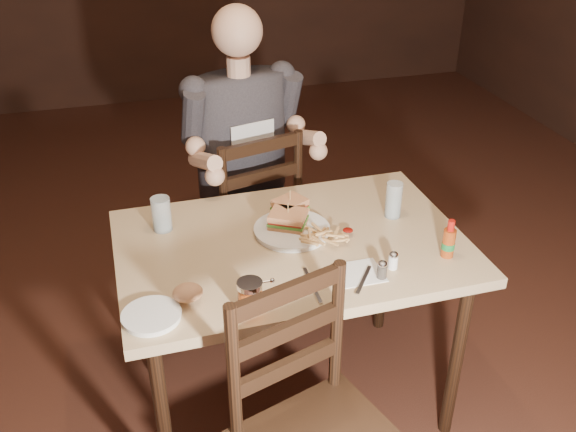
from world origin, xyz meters
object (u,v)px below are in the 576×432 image
object	(u,v)px
glass_right	(394,200)
hot_sauce	(449,238)
syrup_dispenser	(250,296)
side_plate	(152,317)
chair_far	(244,218)
dinner_plate	(292,231)
glass_left	(161,214)
main_table	(292,260)
diner	(245,122)

from	to	relation	value
glass_right	hot_sauce	size ratio (longest dim) A/B	0.99
glass_right	syrup_dispenser	bearing A→B (deg)	-147.94
side_plate	chair_far	bearing A→B (deg)	63.83
dinner_plate	glass_left	bearing A→B (deg)	161.20
main_table	glass_left	bearing A→B (deg)	153.70
chair_far	dinner_plate	world-z (taller)	chair_far
hot_sauce	glass_left	bearing A→B (deg)	154.34
dinner_plate	glass_right	size ratio (longest dim) A/B	1.94
chair_far	dinner_plate	xyz separation A→B (m)	(0.05, -0.64, 0.30)
main_table	syrup_dispenser	distance (m)	0.42
chair_far	side_plate	size ratio (longest dim) A/B	5.43
main_table	syrup_dispenser	world-z (taller)	syrup_dispenser
chair_far	glass_left	distance (m)	0.73
main_table	glass_right	bearing A→B (deg)	9.92
diner	glass_right	distance (m)	0.74
main_table	hot_sauce	distance (m)	0.56
diner	syrup_dispenser	bearing A→B (deg)	-115.48
chair_far	glass_right	size ratio (longest dim) A/B	6.84
main_table	side_plate	size ratio (longest dim) A/B	7.06
dinner_plate	syrup_dispenser	bearing A→B (deg)	-121.99
glass_left	hot_sauce	world-z (taller)	hot_sauce
diner	chair_far	bearing A→B (deg)	90.00
diner	glass_right	world-z (taller)	diner
main_table	glass_right	world-z (taller)	glass_right
diner	hot_sauce	distance (m)	1.03
glass_right	side_plate	distance (m)	1.01
syrup_dispenser	side_plate	xyz separation A→B (m)	(-0.29, 0.04, -0.04)
diner	syrup_dispenser	size ratio (longest dim) A/B	9.35
chair_far	syrup_dispenser	bearing A→B (deg)	65.69
dinner_plate	syrup_dispenser	size ratio (longest dim) A/B	2.63
chair_far	glass_left	xyz separation A→B (m)	(-0.40, -0.49, 0.36)
side_plate	glass_left	bearing A→B (deg)	79.98
glass_right	syrup_dispenser	size ratio (longest dim) A/B	1.35
glass_left	syrup_dispenser	size ratio (longest dim) A/B	1.26
chair_far	side_plate	distance (m)	1.15
hot_sauce	side_plate	distance (m)	1.02
dinner_plate	side_plate	bearing A→B (deg)	-146.81
chair_far	diner	distance (m)	0.50
chair_far	diner	size ratio (longest dim) A/B	0.99
dinner_plate	syrup_dispenser	world-z (taller)	syrup_dispenser
hot_sauce	side_plate	xyz separation A→B (m)	(-1.01, -0.06, -0.06)
hot_sauce	syrup_dispenser	size ratio (longest dim) A/B	1.37
chair_far	diner	xyz separation A→B (m)	(0.01, -0.05, 0.50)
glass_left	dinner_plate	bearing A→B (deg)	-18.80
main_table	diner	bearing A→B (deg)	91.79
diner	glass_left	size ratio (longest dim) A/B	7.45
syrup_dispenser	diner	bearing A→B (deg)	77.65
dinner_plate	syrup_dispenser	xyz separation A→B (m)	(-0.25, -0.39, 0.04)
chair_far	main_table	bearing A→B (deg)	78.97
glass_left	diner	bearing A→B (deg)	46.99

